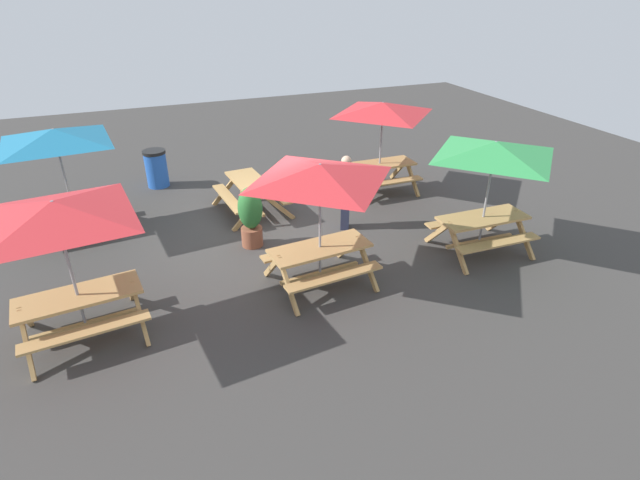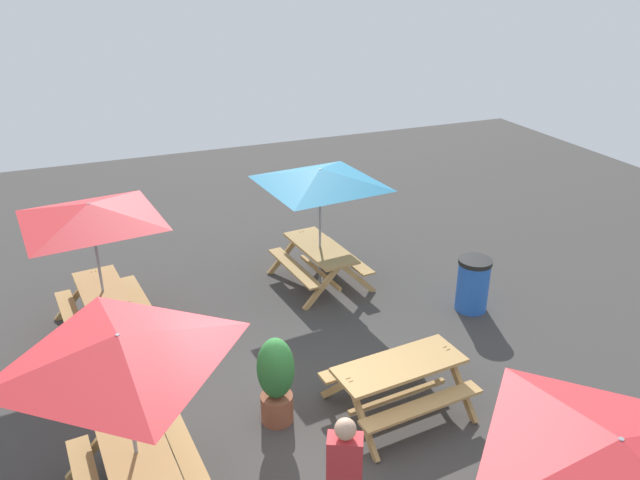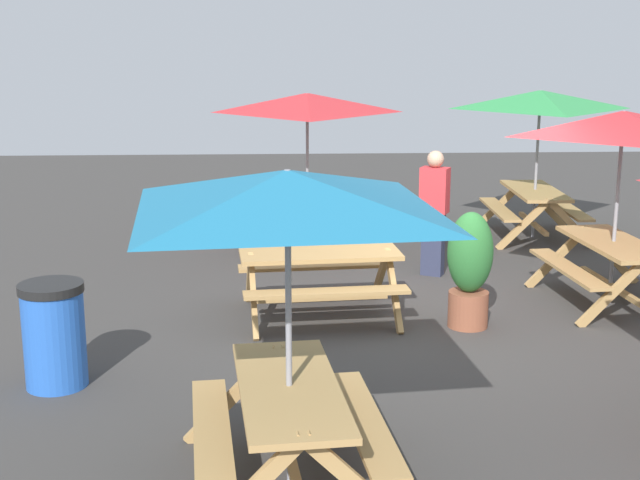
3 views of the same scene
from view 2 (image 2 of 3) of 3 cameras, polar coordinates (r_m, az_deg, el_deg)
The scene contains 8 objects.
ground_plane at distance 8.56m, azimuth -3.00°, elevation -17.78°, with size 27.14×27.14×0.00m, color #3D3A38.
picnic_table_0 at distance 6.81m, azimuth -17.69°, elevation -10.43°, with size 2.17×2.17×2.34m.
picnic_table_1 at distance 8.73m, azimuth 7.24°, elevation -12.22°, with size 1.67×1.91×0.81m.
picnic_table_2 at distance 11.28m, azimuth 0.00°, elevation 5.03°, with size 2.81×2.81×2.34m.
picnic_table_3 at distance 5.86m, azimuth 25.27°, elevation -18.38°, with size 2.01×2.01×2.34m.
picnic_table_4 at distance 10.32m, azimuth -20.16°, elevation 1.55°, with size 2.81×2.81×2.34m.
trash_bin_blue at distance 11.31m, azimuth 13.80°, elevation -3.96°, with size 0.59×0.59×0.98m.
potted_plant_0 at distance 8.44m, azimuth -4.05°, elevation -12.53°, with size 0.50×0.50×1.29m.
Camera 2 is at (6.01, -1.98, 5.76)m, focal length 35.00 mm.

